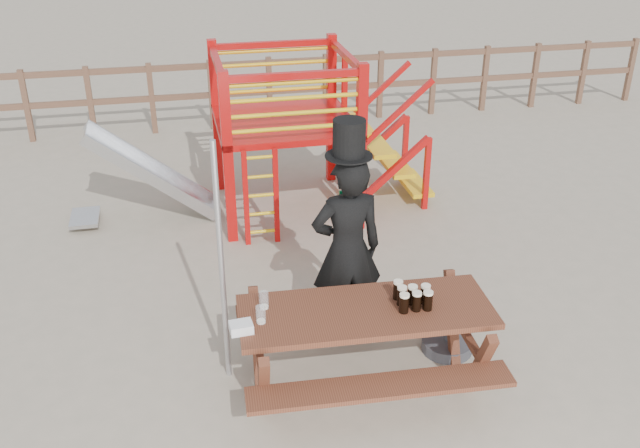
{
  "coord_description": "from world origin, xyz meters",
  "views": [
    {
      "loc": [
        -1.18,
        -4.98,
        4.12
      ],
      "look_at": [
        0.07,
        0.8,
        1.13
      ],
      "focal_mm": 40.0,
      "sensor_mm": 36.0,
      "label": 1
    }
  ],
  "objects": [
    {
      "name": "man_with_hat",
      "position": [
        0.28,
        0.61,
        0.98
      ],
      "size": [
        0.7,
        0.48,
        2.19
      ],
      "rotation": [
        0.0,
        0.0,
        3.19
      ],
      "color": "black",
      "rests_on": "ground"
    },
    {
      "name": "paper_bag",
      "position": [
        -0.81,
        -0.32,
        0.86
      ],
      "size": [
        0.19,
        0.15,
        0.08
      ],
      "primitive_type": "cube",
      "rotation": [
        0.0,
        0.0,
        0.08
      ],
      "color": "white",
      "rests_on": "picnic_table"
    },
    {
      "name": "parasol_base",
      "position": [
        1.16,
        0.14,
        0.06
      ],
      "size": [
        0.48,
        0.48,
        0.2
      ],
      "color": "#3A3A3F",
      "rests_on": "ground"
    },
    {
      "name": "back_fence",
      "position": [
        0.0,
        7.0,
        0.74
      ],
      "size": [
        15.09,
        0.09,
        1.2
      ],
      "color": "brown",
      "rests_on": "ground"
    },
    {
      "name": "ground",
      "position": [
        0.0,
        0.0,
        0.0
      ],
      "size": [
        60.0,
        60.0,
        0.0
      ],
      "primitive_type": "plane",
      "color": "tan",
      "rests_on": "ground"
    },
    {
      "name": "playground_fort",
      "position": [
        0.12,
        3.58,
        1.07
      ],
      "size": [
        4.71,
        1.84,
        2.1
      ],
      "color": "#BC0D0C",
      "rests_on": "ground"
    },
    {
      "name": "empty_glasses",
      "position": [
        -0.61,
        -0.12,
        0.89
      ],
      "size": [
        0.13,
        0.28,
        0.15
      ],
      "color": "silver",
      "rests_on": "picnic_table"
    },
    {
      "name": "picnic_table",
      "position": [
        0.24,
        -0.21,
        0.52
      ],
      "size": [
        2.19,
        1.56,
        0.82
      ],
      "rotation": [
        0.0,
        0.0,
        -0.05
      ],
      "color": "brown",
      "rests_on": "ground"
    },
    {
      "name": "metal_pole",
      "position": [
        -0.9,
        0.21,
        1.12
      ],
      "size": [
        0.05,
        0.05,
        2.24
      ],
      "primitive_type": "cylinder",
      "color": "#B2B2B7",
      "rests_on": "ground"
    },
    {
      "name": "stout_pints",
      "position": [
        0.63,
        -0.25,
        0.91
      ],
      "size": [
        0.3,
        0.29,
        0.17
      ],
      "color": "black",
      "rests_on": "picnic_table"
    }
  ]
}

